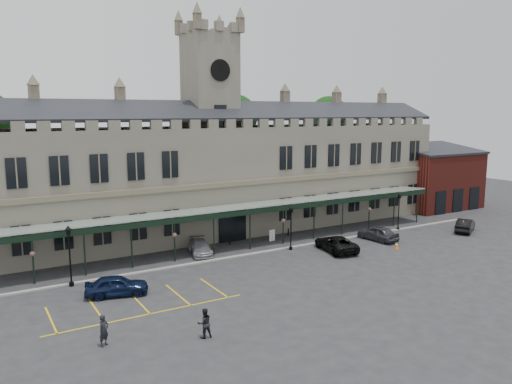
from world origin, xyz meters
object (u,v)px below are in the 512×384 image
lamp_post_mid (291,224)px  person_b (204,323)px  station_building (212,176)px  car_right_a (378,233)px  car_right_b (465,225)px  traffic_cone (397,246)px  clock_tower (210,117)px  sign_board (272,236)px  car_taxi (200,247)px  lamp_post_right (399,208)px  car_van (336,244)px  person_a (104,330)px  car_left_a (117,286)px  lamp_post_left (69,250)px

lamp_post_mid → person_b: 20.84m
station_building → car_right_a: station_building is taller
lamp_post_mid → car_right_b: 22.02m
traffic_cone → clock_tower: bearing=128.4°
sign_board → car_taxi: 8.66m
car_taxi → car_right_b: size_ratio=0.98×
traffic_cone → sign_board: sign_board is taller
lamp_post_mid → lamp_post_right: lamp_post_mid is taller
car_van → traffic_cone: bearing=167.1°
sign_board → car_right_b: size_ratio=0.27×
traffic_cone → car_taxi: 19.69m
clock_tower → person_a: (-17.86, -22.57, -12.15)m
car_right_b → traffic_cone: bearing=66.6°
station_building → person_a: (-17.86, -22.48, -5.51)m
lamp_post_right → car_van: lamp_post_right is taller
car_right_b → car_right_a: bearing=49.9°
car_taxi → person_b: bearing=-98.8°
car_left_a → station_building: bearing=-30.7°
clock_tower → lamp_post_right: clock_tower is taller
car_van → lamp_post_right: bearing=-154.9°
clock_tower → car_right_a: clock_tower is taller
lamp_post_mid → person_a: 24.27m
lamp_post_mid → car_right_b: lamp_post_mid is taller
car_taxi → person_a: 19.56m
lamp_post_left → car_left_a: (2.54, -3.91, -2.14)m
car_right_a → person_b: bearing=18.1°
clock_tower → person_a: clock_tower is taller
lamp_post_mid → lamp_post_left: bearing=179.6°
car_van → person_b: (-19.30, -10.88, 0.17)m
lamp_post_right → station_building: bearing=151.1°
sign_board → car_right_b: bearing=-26.7°
clock_tower → traffic_cone: bearing=-51.6°
sign_board → car_right_a: 11.37m
clock_tower → car_van: bearing=-63.0°
station_building → car_left_a: size_ratio=12.98×
lamp_post_mid → car_right_a: size_ratio=0.97×
person_a → car_van: bearing=-12.1°
car_taxi → car_right_b: 30.85m
lamp_post_mid → car_van: (3.57, -2.68, -1.91)m
lamp_post_mid → traffic_cone: (9.38, -5.16, -2.35)m
car_right_a → person_b: person_b is taller
person_b → station_building: bearing=-112.2°
lamp_post_mid → person_b: size_ratio=2.40×
lamp_post_mid → person_a: lamp_post_mid is taller
station_building → sign_board: bearing=-63.0°
car_taxi → person_a: person_a is taller
station_building → car_right_a: 19.41m
traffic_cone → person_b: size_ratio=0.36×
station_building → car_left_a: 21.76m
lamp_post_mid → car_taxi: bearing=159.2°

